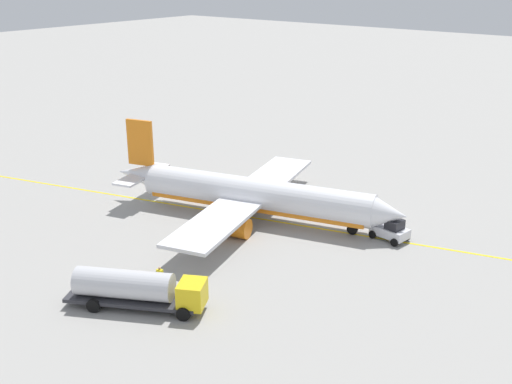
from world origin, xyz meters
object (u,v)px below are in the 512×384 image
Objects in this scene: pushback_tug at (391,230)px; safety_cone_nose at (389,219)px; airplane at (251,195)px; fuel_tanker at (137,288)px; refueling_worker at (160,276)px.

safety_cone_nose is (-2.17, 4.02, -0.72)m from pushback_tug.
safety_cone_nose is at bearing 118.35° from pushback_tug.
airplane is 20.67m from fuel_tanker.
pushback_tug reaches higher than refueling_worker.
refueling_worker is 2.98× the size of safety_cone_nose.
refueling_worker is at bearing 109.07° from fuel_tanker.
safety_cone_nose is (12.21, 8.03, -2.27)m from airplane.
airplane is 8.51× the size of pushback_tug.
airplane is 15.01m from pushback_tug.
pushback_tug reaches higher than safety_cone_nose.
fuel_tanker is 4.00m from refueling_worker.
safety_cone_nose is at bearing 74.61° from fuel_tanker.
airplane is 2.96× the size of fuel_tanker.
fuel_tanker is at bearing -77.55° from airplane.
refueling_worker is (3.18, -16.48, -1.73)m from airplane.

